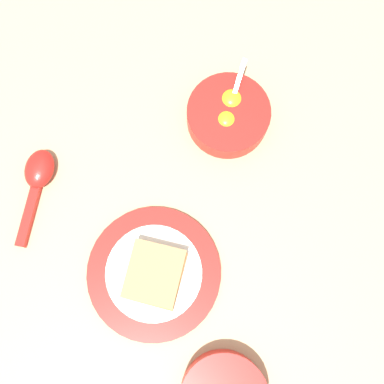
# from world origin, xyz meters

# --- Properties ---
(ground_plane) EXTENTS (3.00, 3.00, 0.00)m
(ground_plane) POSITION_xyz_m (0.00, 0.00, 0.00)
(ground_plane) COLOR tan
(egg_bowl) EXTENTS (0.13, 0.14, 0.07)m
(egg_bowl) POSITION_xyz_m (-0.09, 0.23, 0.02)
(egg_bowl) COLOR red
(egg_bowl) RESTS_ON ground_plane
(toast_plate) EXTENTS (0.21, 0.21, 0.01)m
(toast_plate) POSITION_xyz_m (0.04, -0.02, 0.01)
(toast_plate) COLOR red
(toast_plate) RESTS_ON ground_plane
(toast_sandwich) EXTENTS (0.12, 0.12, 0.03)m
(toast_sandwich) POSITION_xyz_m (0.04, -0.02, 0.03)
(toast_sandwich) COLOR #9E7042
(toast_sandwich) RESTS_ON toast_plate
(soup_spoon) EXTENTS (0.13, 0.14, 0.03)m
(soup_spoon) POSITION_xyz_m (-0.20, -0.07, 0.01)
(soup_spoon) COLOR red
(soup_spoon) RESTS_ON ground_plane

